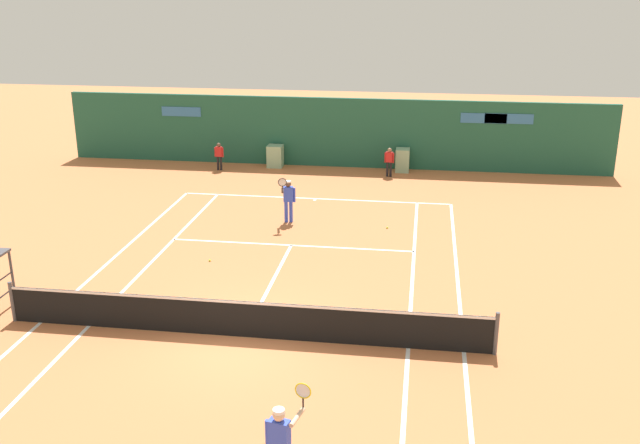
# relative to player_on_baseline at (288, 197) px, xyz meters

# --- Properties ---
(ground_plane) EXTENTS (80.00, 80.00, 0.01)m
(ground_plane) POSITION_rel_player_on_baseline_xyz_m (0.52, -8.13, -0.93)
(ground_plane) COLOR #C67042
(tennis_net) EXTENTS (12.10, 0.10, 1.07)m
(tennis_net) POSITION_rel_player_on_baseline_xyz_m (0.52, -8.70, -0.42)
(tennis_net) COLOR #4C4C51
(tennis_net) RESTS_ON ground_plane
(sponsor_back_wall) EXTENTS (25.00, 1.02, 3.17)m
(sponsor_back_wall) POSITION_rel_player_on_baseline_xyz_m (0.54, 8.27, 0.60)
(sponsor_back_wall) COLOR #1E5642
(sponsor_back_wall) RESTS_ON ground_plane
(player_on_baseline) EXTENTS (0.50, 0.73, 1.78)m
(player_on_baseline) POSITION_rel_player_on_baseline_xyz_m (0.00, 0.00, 0.00)
(player_on_baseline) COLOR blue
(player_on_baseline) RESTS_ON ground_plane
(player_near_side) EXTENTS (0.73, 0.65, 1.79)m
(player_near_side) POSITION_rel_player_on_baseline_xyz_m (2.50, -13.93, 0.01)
(player_near_side) COLOR blue
(player_near_side) RESTS_ON ground_plane
(ball_kid_right_post) EXTENTS (0.42, 0.18, 1.26)m
(ball_kid_right_post) POSITION_rel_player_on_baseline_xyz_m (-4.46, 6.78, -0.20)
(ball_kid_right_post) COLOR black
(ball_kid_right_post) RESTS_ON ground_plane
(ball_kid_left_post) EXTENTS (0.43, 0.19, 1.29)m
(ball_kid_left_post) POSITION_rel_player_on_baseline_xyz_m (3.22, 6.78, -0.19)
(ball_kid_left_post) COLOR black
(ball_kid_left_post) RESTS_ON ground_plane
(tennis_ball_near_service_line) EXTENTS (0.07, 0.07, 0.07)m
(tennis_ball_near_service_line) POSITION_rel_player_on_baseline_xyz_m (3.54, -0.19, -0.90)
(tennis_ball_near_service_line) COLOR #CCE033
(tennis_ball_near_service_line) RESTS_ON ground_plane
(tennis_ball_by_sideline) EXTENTS (0.07, 0.07, 0.07)m
(tennis_ball_by_sideline) POSITION_rel_player_on_baseline_xyz_m (-1.71, -4.05, -0.90)
(tennis_ball_by_sideline) COLOR #CCE033
(tennis_ball_by_sideline) RESTS_ON ground_plane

